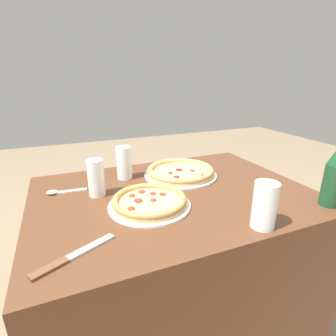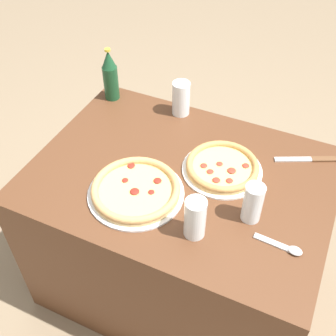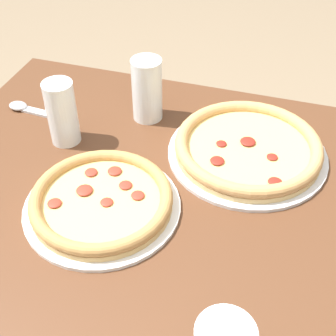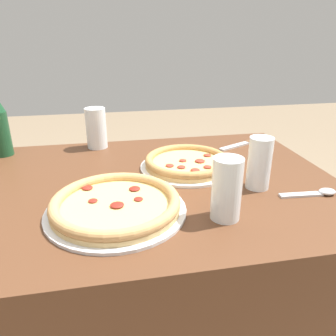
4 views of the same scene
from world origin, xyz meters
TOP-DOWN VIEW (x-y plane):
  - ground_plane at (0.00, 0.00)m, footprint 8.00×8.00m
  - table at (0.00, 0.00)m, footprint 1.09×0.80m
  - pizza_veggie at (0.13, 0.08)m, footprint 0.29×0.29m
  - pizza_pepperoni at (-0.10, -0.16)m, footprint 0.34×0.34m
  - glass_cola at (-0.15, 0.34)m, footprint 0.07×0.07m
  - glass_water at (0.14, -0.23)m, footprint 0.07×0.07m
  - glass_iced_tea at (0.29, -0.09)m, footprint 0.06×0.06m
  - beer_bottle at (-0.47, 0.32)m, footprint 0.07×0.07m
  - knife at (0.41, 0.27)m, footprint 0.22×0.12m
  - spoon at (0.43, -0.16)m, footprint 0.15×0.04m

SIDE VIEW (x-z plane):
  - ground_plane at x=0.00m, z-range 0.00..0.00m
  - table at x=0.00m, z-range 0.00..0.70m
  - knife at x=0.41m, z-range 0.70..0.71m
  - spoon at x=0.43m, z-range 0.70..0.72m
  - pizza_veggie at x=0.13m, z-range 0.70..0.74m
  - pizza_pepperoni at x=-0.10m, z-range 0.70..0.75m
  - glass_iced_tea at x=0.29m, z-range 0.70..0.84m
  - glass_cola at x=-0.15m, z-range 0.70..0.84m
  - glass_water at x=0.14m, z-range 0.70..0.85m
  - beer_bottle at x=-0.47m, z-range 0.70..0.94m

